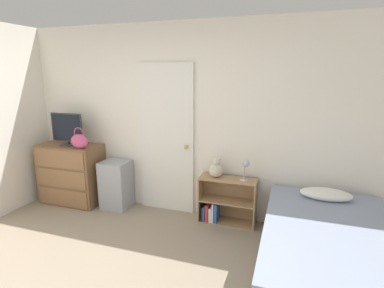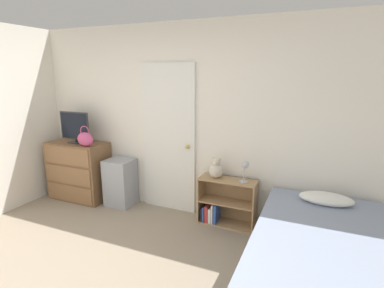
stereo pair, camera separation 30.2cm
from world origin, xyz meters
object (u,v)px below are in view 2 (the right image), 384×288
(handbag, at_px, (85,139))
(bookshelf, at_px, (223,204))
(storage_bin, at_px, (120,182))
(desk_lamp, at_px, (245,167))
(teddy_bear, at_px, (216,169))
(dresser, at_px, (79,171))
(tv, at_px, (75,127))
(bed, at_px, (323,263))

(handbag, xyz_separation_m, bookshelf, (1.99, 0.23, -0.74))
(handbag, relative_size, storage_bin, 0.43)
(storage_bin, bearing_deg, desk_lamp, 0.04)
(storage_bin, xyz_separation_m, bookshelf, (1.56, 0.05, -0.09))
(handbag, relative_size, teddy_bear, 1.07)
(teddy_bear, bearing_deg, desk_lamp, -5.84)
(dresser, bearing_deg, tv, -65.84)
(tv, bearing_deg, bed, -11.92)
(dresser, relative_size, desk_lamp, 3.26)
(handbag, distance_m, teddy_bear, 1.92)
(dresser, distance_m, handbag, 0.64)
(teddy_bear, bearing_deg, handbag, -173.27)
(storage_bin, height_order, desk_lamp, desk_lamp)
(teddy_bear, relative_size, bed, 0.14)
(teddy_bear, height_order, bed, teddy_bear)
(bed, bearing_deg, tv, 168.08)
(dresser, height_order, bookshelf, dresser)
(bookshelf, bearing_deg, tv, -177.07)
(tv, distance_m, bookshelf, 2.45)
(storage_bin, height_order, bed, storage_bin)
(bookshelf, distance_m, teddy_bear, 0.48)
(desk_lamp, bearing_deg, bed, -41.33)
(storage_bin, relative_size, desk_lamp, 2.47)
(storage_bin, relative_size, teddy_bear, 2.48)
(desk_lamp, bearing_deg, dresser, -178.80)
(handbag, xyz_separation_m, desk_lamp, (2.27, 0.18, -0.19))
(bookshelf, bearing_deg, teddy_bear, -174.26)
(bed, bearing_deg, dresser, 167.89)
(dresser, height_order, bed, dresser)
(dresser, distance_m, desk_lamp, 2.59)
(tv, height_order, handbag, tv)
(tv, height_order, bed, tv)
(bookshelf, bearing_deg, dresser, -177.42)
(tv, xyz_separation_m, storage_bin, (0.72, 0.07, -0.79))
(bed, bearing_deg, bookshelf, 144.40)
(handbag, xyz_separation_m, teddy_bear, (1.89, 0.22, -0.27))
(bookshelf, bearing_deg, desk_lamp, -10.07)
(storage_bin, relative_size, bed, 0.35)
(storage_bin, height_order, bookshelf, storage_bin)
(storage_bin, distance_m, teddy_bear, 1.51)
(tv, xyz_separation_m, teddy_bear, (2.18, 0.11, -0.40))
(dresser, bearing_deg, handbag, -23.39)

